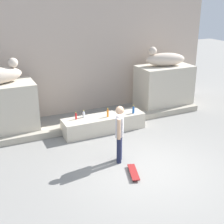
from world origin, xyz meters
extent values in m
plane|color=gray|center=(0.00, 0.00, 0.00)|extent=(40.00, 40.00, 0.00)
cube|color=#BEAB9C|center=(0.00, 5.31, 2.91)|extent=(11.36, 0.60, 5.81)
cube|color=beige|center=(-3.18, 3.88, 0.90)|extent=(2.20, 1.26, 1.80)
cube|color=beige|center=(3.18, 3.88, 0.90)|extent=(2.20, 1.26, 1.80)
sphere|color=beige|center=(-2.64, 4.01, 2.41)|extent=(0.32, 0.32, 0.32)
ellipsoid|color=beige|center=(3.18, 3.88, 2.06)|extent=(1.69, 0.92, 0.52)
sphere|color=beige|center=(2.64, 4.01, 2.41)|extent=(0.32, 0.32, 0.32)
cube|color=beige|center=(0.00, 2.78, 0.28)|extent=(2.88, 0.77, 0.56)
cylinder|color=#1E233F|center=(-0.48, 0.59, 0.41)|extent=(0.14, 0.14, 0.82)
cylinder|color=#1E233F|center=(-0.38, 0.76, 0.41)|extent=(0.14, 0.14, 0.82)
cube|color=silver|center=(-0.43, 0.68, 1.10)|extent=(0.36, 0.41, 0.56)
sphere|color=tan|center=(-0.43, 0.68, 1.55)|extent=(0.23, 0.23, 0.23)
cylinder|color=tan|center=(-0.55, 0.49, 1.09)|extent=(0.09, 0.09, 0.58)
cylinder|color=tan|center=(-0.32, 0.87, 1.09)|extent=(0.09, 0.09, 0.58)
cube|color=maroon|center=(-0.40, -0.12, 0.07)|extent=(0.44, 0.82, 0.02)
cylinder|color=white|center=(-0.38, 0.19, 0.03)|extent=(0.05, 0.06, 0.06)
cylinder|color=white|center=(-0.24, 0.14, 0.03)|extent=(0.05, 0.06, 0.06)
cylinder|color=white|center=(-0.56, -0.38, 0.03)|extent=(0.05, 0.06, 0.06)
cylinder|color=white|center=(-0.43, -0.43, 0.03)|extent=(0.05, 0.06, 0.06)
cylinder|color=orange|center=(0.11, 2.67, 0.68)|extent=(0.07, 0.07, 0.24)
cylinder|color=orange|center=(0.11, 2.67, 0.83)|extent=(0.03, 0.03, 0.06)
cylinder|color=yellow|center=(0.11, 2.67, 0.86)|extent=(0.04, 0.04, 0.01)
cylinder|color=silver|center=(-0.65, 2.98, 0.65)|extent=(0.08, 0.08, 0.18)
cylinder|color=silver|center=(-0.65, 2.98, 0.77)|extent=(0.04, 0.04, 0.06)
cylinder|color=yellow|center=(-0.65, 2.98, 0.80)|extent=(0.04, 0.04, 0.01)
cylinder|color=#194C99|center=(1.06, 2.60, 0.66)|extent=(0.08, 0.08, 0.21)
cylinder|color=#194C99|center=(1.06, 2.60, 0.80)|extent=(0.04, 0.04, 0.06)
cylinder|color=yellow|center=(1.06, 2.60, 0.83)|extent=(0.04, 0.04, 0.01)
cylinder|color=red|center=(-0.95, 2.92, 0.65)|extent=(0.06, 0.06, 0.18)
cylinder|color=red|center=(-0.95, 2.92, 0.77)|extent=(0.03, 0.03, 0.06)
cylinder|color=yellow|center=(-0.95, 2.92, 0.81)|extent=(0.03, 0.03, 0.01)
cube|color=#A9A08F|center=(0.00, 3.23, 0.11)|extent=(8.56, 0.50, 0.22)
camera|label=1|loc=(-3.93, -6.34, 4.50)|focal=49.75mm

